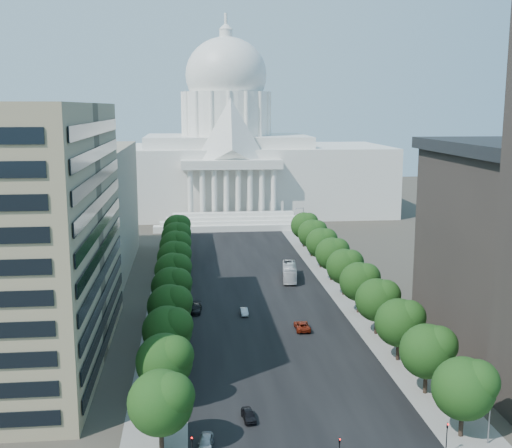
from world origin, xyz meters
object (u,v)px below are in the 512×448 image
object	(u,v)px
car_parked	(206,443)
car_dark_a	(249,415)
car_red	(302,326)
city_bus	(290,272)
car_silver	(244,312)
car_dark_b	(196,309)

from	to	relation	value
car_parked	car_dark_a	bearing A→B (deg)	55.01
car_dark_a	car_parked	size ratio (longest dim) A/B	0.90
car_red	car_parked	xyz separation A→B (m)	(-18.28, -38.94, -0.02)
car_dark_a	city_bus	xyz separation A→B (m)	(15.74, 66.73, 1.11)
car_dark_a	city_bus	bearing A→B (deg)	70.40
car_silver	car_red	world-z (taller)	car_red
car_parked	city_bus	size ratio (longest dim) A/B	0.34
car_red	city_bus	bearing A→B (deg)	-94.26
car_dark_b	car_silver	bearing A→B (deg)	-9.25
car_silver	car_parked	bearing A→B (deg)	-101.75
car_dark_b	city_bus	size ratio (longest dim) A/B	0.42
car_red	car_parked	world-z (taller)	car_red
car_dark_a	car_parked	world-z (taller)	car_parked
car_silver	car_red	distance (m)	13.51
car_parked	city_bus	xyz separation A→B (m)	(21.36, 73.12, 1.03)
car_red	car_dark_b	size ratio (longest dim) A/B	1.01
car_red	city_bus	size ratio (longest dim) A/B	0.43
car_dark_b	car_parked	bearing A→B (deg)	-83.83
car_silver	car_dark_b	bearing A→B (deg)	163.64
car_dark_a	car_silver	distance (m)	42.14
car_red	car_dark_b	bearing A→B (deg)	-31.36
car_parked	city_bus	world-z (taller)	city_bus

